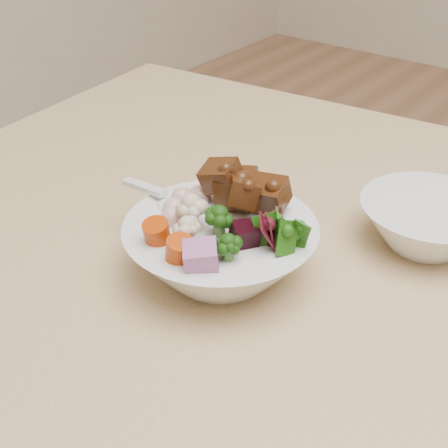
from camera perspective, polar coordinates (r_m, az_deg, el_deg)
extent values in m
cylinder|color=#D1B57B|center=(1.34, -5.19, -3.49)|extent=(0.06, 0.06, 0.71)
sphere|color=#0E3208|center=(0.59, -0.44, -0.14)|extent=(0.03, 0.03, 0.03)
sphere|color=beige|center=(0.61, -3.00, 0.79)|extent=(0.04, 0.04, 0.04)
cube|color=black|center=(0.59, 4.17, -0.67)|extent=(0.03, 0.03, 0.02)
cube|color=#A06196|center=(0.55, -2.10, -3.13)|extent=(0.04, 0.04, 0.03)
cylinder|color=#AC3E04|center=(0.59, -6.15, -0.91)|extent=(0.03, 0.03, 0.03)
sphere|color=#DDAB9A|center=(0.63, -4.60, 1.41)|extent=(0.02, 0.02, 0.02)
ellipsoid|color=white|center=(0.65, -4.80, 1.57)|extent=(0.04, 0.03, 0.01)
cube|color=white|center=(0.68, -7.32, 3.36)|extent=(0.07, 0.02, 0.02)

